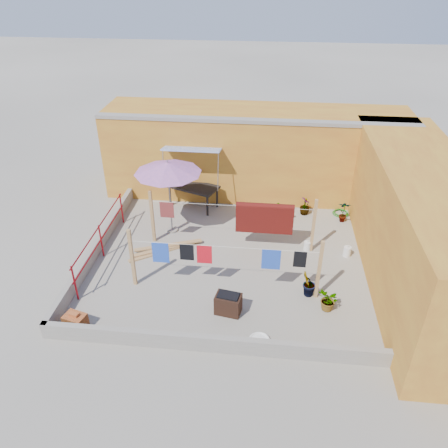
{
  "coord_description": "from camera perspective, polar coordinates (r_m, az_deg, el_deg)",
  "views": [
    {
      "loc": [
        1.02,
        -10.66,
        7.88
      ],
      "look_at": [
        -0.18,
        0.3,
        1.09
      ],
      "focal_mm": 35.0,
      "sensor_mm": 36.0,
      "label": 1
    }
  ],
  "objects": [
    {
      "name": "ground",
      "position": [
        13.29,
        0.62,
        -4.73
      ],
      "size": [
        80.0,
        80.0,
        0.0
      ],
      "primitive_type": "plane",
      "color": "#9E998E",
      "rests_on": "ground"
    },
    {
      "name": "wall_back",
      "position": [
        16.59,
        4.02,
        9.34
      ],
      "size": [
        11.0,
        3.27,
        3.21
      ],
      "color": "#BF8B2A",
      "rests_on": "ground"
    },
    {
      "name": "wall_right",
      "position": [
        13.06,
        24.02,
        -0.12
      ],
      "size": [
        2.4,
        9.0,
        3.2
      ],
      "primitive_type": "cube",
      "color": "#BF8B2A",
      "rests_on": "ground"
    },
    {
      "name": "parapet_front",
      "position": [
        10.47,
        -1.38,
        -15.36
      ],
      "size": [
        8.3,
        0.16,
        0.44
      ],
      "primitive_type": "cube",
      "color": "gray",
      "rests_on": "ground"
    },
    {
      "name": "parapet_left",
      "position": [
        14.08,
        -16.15,
        -2.75
      ],
      "size": [
        0.16,
        7.3,
        0.44
      ],
      "primitive_type": "cube",
      "color": "gray",
      "rests_on": "ground"
    },
    {
      "name": "red_railing",
      "position": [
        13.57,
        -15.85,
        -1.55
      ],
      "size": [
        0.05,
        4.2,
        1.1
      ],
      "color": "maroon",
      "rests_on": "ground"
    },
    {
      "name": "clothesline_rig",
      "position": [
        13.12,
        4.29,
        0.1
      ],
      "size": [
        5.09,
        2.35,
        1.8
      ],
      "color": "tan",
      "rests_on": "ground"
    },
    {
      "name": "patio_umbrella",
      "position": [
        13.69,
        -7.36,
        7.24
      ],
      "size": [
        2.14,
        2.14,
        2.54
      ],
      "color": "gray",
      "rests_on": "ground"
    },
    {
      "name": "outdoor_table",
      "position": [
        15.8,
        -4.06,
        4.76
      ],
      "size": [
        1.99,
        1.48,
        0.84
      ],
      "color": "black",
      "rests_on": "ground"
    },
    {
      "name": "brick_stack",
      "position": [
        11.61,
        -18.84,
        -11.92
      ],
      "size": [
        0.6,
        0.5,
        0.45
      ],
      "color": "#A45525",
      "rests_on": "ground"
    },
    {
      "name": "lumber_pile",
      "position": [
        13.79,
        -7.7,
        -3.19
      ],
      "size": [
        2.1,
        1.38,
        0.14
      ],
      "color": "tan",
      "rests_on": "ground"
    },
    {
      "name": "brazier",
      "position": [
        11.35,
        0.55,
        -10.35
      ],
      "size": [
        0.71,
        0.54,
        0.58
      ],
      "color": "black",
      "rests_on": "ground"
    },
    {
      "name": "white_basin",
      "position": [
        10.81,
        4.64,
        -14.92
      ],
      "size": [
        0.51,
        0.51,
        0.09
      ],
      "color": "silver",
      "rests_on": "ground"
    },
    {
      "name": "water_jug_a",
      "position": [
        13.89,
        10.82,
        -2.82
      ],
      "size": [
        0.22,
        0.22,
        0.34
      ],
      "color": "silver",
      "rests_on": "ground"
    },
    {
      "name": "water_jug_b",
      "position": [
        13.9,
        15.78,
        -3.46
      ],
      "size": [
        0.23,
        0.23,
        0.37
      ],
      "color": "silver",
      "rests_on": "ground"
    },
    {
      "name": "green_hose",
      "position": [
        16.14,
        14.97,
        1.4
      ],
      "size": [
        0.57,
        0.57,
        0.08
      ],
      "color": "#1A6B17",
      "rests_on": "ground"
    },
    {
      "name": "plant_back_a",
      "position": [
        15.19,
        7.2,
        1.72
      ],
      "size": [
        0.69,
        0.61,
        0.73
      ],
      "primitive_type": "imported",
      "rotation": [
        0.0,
        0.0,
        0.06
      ],
      "color": "#1E5919",
      "rests_on": "ground"
    },
    {
      "name": "plant_back_b",
      "position": [
        15.72,
        10.53,
        2.34
      ],
      "size": [
        0.45,
        0.45,
        0.65
      ],
      "primitive_type": "imported",
      "rotation": [
        0.0,
        0.0,
        1.84
      ],
      "color": "#1E5919",
      "rests_on": "ground"
    },
    {
      "name": "plant_right_a",
      "position": [
        15.53,
        15.37,
        1.61
      ],
      "size": [
        0.46,
        0.35,
        0.8
      ],
      "primitive_type": "imported",
      "rotation": [
        0.0,
        0.0,
        2.99
      ],
      "color": "#1E5919",
      "rests_on": "ground"
    },
    {
      "name": "plant_right_b",
      "position": [
        11.98,
        10.97,
        -7.73
      ],
      "size": [
        0.54,
        0.56,
        0.79
      ],
      "primitive_type": "imported",
      "rotation": [
        0.0,
        0.0,
        4.08
      ],
      "color": "#1E5919",
      "rests_on": "ground"
    },
    {
      "name": "plant_right_c",
      "position": [
        11.71,
        13.52,
        -9.71
      ],
      "size": [
        0.63,
        0.68,
        0.63
      ],
      "primitive_type": "imported",
      "rotation": [
        0.0,
        0.0,
        4.99
      ],
      "color": "#1E5919",
      "rests_on": "ground"
    }
  ]
}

